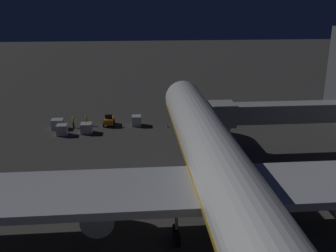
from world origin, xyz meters
TOP-DOWN VIEW (x-y plane):
  - ground_plane at (0.00, 0.00)m, footprint 320.00×320.00m
  - airliner_at_gate at (0.00, 11.05)m, footprint 55.14×68.11m
  - jet_bridge at (-12.58, -10.34)m, footprint 23.60×3.40m
  - baggage_tug_spare at (11.75, -23.75)m, footprint 1.86×2.69m
  - baggage_container_near_belt at (15.05, -20.17)m, footprint 1.71×1.87m
  - baggage_container_mid_row at (19.91, -22.78)m, footprint 1.87×1.67m
  - baggage_container_far_row at (18.66, -19.54)m, footprint 1.58×1.63m
  - baggage_container_spare at (7.19, -23.29)m, footprint 1.51×1.81m
  - ground_crew_near_nose_gear at (17.42, -22.94)m, footprint 0.40×0.40m
  - ground_crew_by_belt_loader at (15.44, -24.03)m, footprint 0.40×0.40m
  - traffic_cone_nose_port at (-2.20, -21.70)m, footprint 0.36×0.36m
  - traffic_cone_nose_starboard at (2.20, -21.70)m, footprint 0.36×0.36m

SIDE VIEW (x-z plane):
  - ground_plane at x=0.00m, z-range 0.00..0.00m
  - traffic_cone_nose_port at x=-2.20m, z-range 0.00..0.55m
  - traffic_cone_nose_starboard at x=2.20m, z-range 0.00..0.55m
  - baggage_container_near_belt at x=15.05m, z-range 0.00..1.54m
  - baggage_container_mid_row at x=19.91m, z-range 0.00..1.54m
  - baggage_tug_spare at x=11.75m, z-range -0.19..1.76m
  - baggage_container_far_row at x=18.66m, z-range 0.00..1.61m
  - baggage_container_spare at x=7.19m, z-range 0.00..1.63m
  - ground_crew_by_belt_loader at x=15.44m, z-range 0.09..1.89m
  - ground_crew_near_nose_gear at x=17.42m, z-range 0.10..1.95m
  - airliner_at_gate at x=0.00m, z-range -3.64..14.15m
  - jet_bridge at x=-12.58m, z-range 1.93..8.85m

